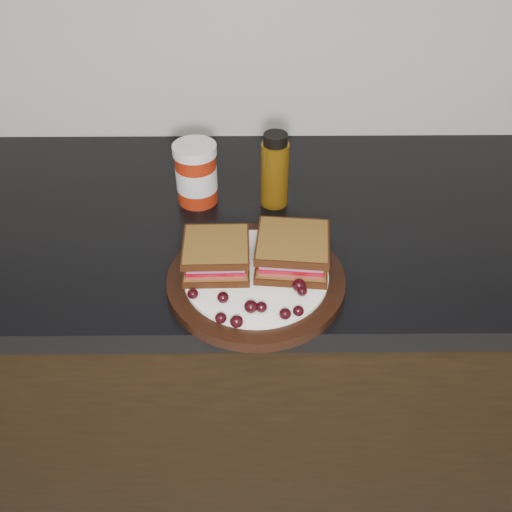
{
  "coord_description": "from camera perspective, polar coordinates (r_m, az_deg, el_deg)",
  "views": [
    {
      "loc": [
        0.16,
        0.84,
        1.51
      ],
      "look_at": [
        0.17,
        1.51,
        0.96
      ],
      "focal_mm": 40.0,
      "sensor_mm": 36.0,
      "label": 1
    }
  ],
  "objects": [
    {
      "name": "grape_1",
      "position": [
        0.84,
        -3.33,
        -4.17
      ],
      "size": [
        0.02,
        0.02,
        0.02
      ],
      "primitive_type": "ellipsoid",
      "color": "black",
      "rests_on": "plate"
    },
    {
      "name": "grape_19",
      "position": [
        0.9,
        -5.93,
        -0.5
      ],
      "size": [
        0.02,
        0.02,
        0.02
      ],
      "primitive_type": "ellipsoid",
      "color": "black",
      "rests_on": "plate"
    },
    {
      "name": "grape_4",
      "position": [
        0.82,
        -0.51,
        -5.08
      ],
      "size": [
        0.02,
        0.02,
        0.02
      ],
      "primitive_type": "ellipsoid",
      "color": "black",
      "rests_on": "plate"
    },
    {
      "name": "grape_17",
      "position": [
        0.92,
        -2.86,
        0.56
      ],
      "size": [
        0.02,
        0.02,
        0.02
      ],
      "primitive_type": "ellipsoid",
      "color": "black",
      "rests_on": "plate"
    },
    {
      "name": "grape_18",
      "position": [
        0.9,
        -4.61,
        -0.56
      ],
      "size": [
        0.02,
        0.02,
        0.02
      ],
      "primitive_type": "ellipsoid",
      "color": "black",
      "rests_on": "plate"
    },
    {
      "name": "grape_6",
      "position": [
        0.81,
        2.93,
        -5.8
      ],
      "size": [
        0.02,
        0.02,
        0.02
      ],
      "primitive_type": "ellipsoid",
      "color": "black",
      "rests_on": "plate"
    },
    {
      "name": "sandwich_left",
      "position": [
        0.89,
        -3.98,
        0.09
      ],
      "size": [
        0.1,
        0.1,
        0.05
      ],
      "primitive_type": null,
      "rotation": [
        0.0,
        0.0,
        0.02
      ],
      "color": "brown",
      "rests_on": "plate"
    },
    {
      "name": "grape_12",
      "position": [
        0.92,
        4.08,
        0.38
      ],
      "size": [
        0.02,
        0.02,
        0.02
      ],
      "primitive_type": "ellipsoid",
      "color": "black",
      "rests_on": "plate"
    },
    {
      "name": "grape_0",
      "position": [
        0.85,
        -6.33,
        -3.78
      ],
      "size": [
        0.02,
        0.02,
        0.02
      ],
      "primitive_type": "ellipsoid",
      "color": "black",
      "rests_on": "plate"
    },
    {
      "name": "grape_11",
      "position": [
        0.89,
        3.98,
        -1.19
      ],
      "size": [
        0.02,
        0.02,
        0.01
      ],
      "primitive_type": "ellipsoid",
      "color": "black",
      "rests_on": "plate"
    },
    {
      "name": "oil_bottle",
      "position": [
        1.05,
        1.89,
        8.6
      ],
      "size": [
        0.06,
        0.06,
        0.14
      ],
      "primitive_type": "cylinder",
      "rotation": [
        0.0,
        0.0,
        -0.29
      ],
      "color": "#4F3207",
      "rests_on": "countertop"
    },
    {
      "name": "base_cabinets",
      "position": [
        1.39,
        -7.09,
        -11.76
      ],
      "size": [
        3.96,
        0.58,
        0.86
      ],
      "primitive_type": "cube",
      "color": "black",
      "rests_on": "ground_plane"
    },
    {
      "name": "grape_13",
      "position": [
        0.93,
        -3.96,
        0.82
      ],
      "size": [
        0.02,
        0.02,
        0.02
      ],
      "primitive_type": "ellipsoid",
      "color": "black",
      "rests_on": "plate"
    },
    {
      "name": "grape_5",
      "position": [
        0.82,
        0.54,
        -5.14
      ],
      "size": [
        0.02,
        0.02,
        0.02
      ],
      "primitive_type": "ellipsoid",
      "color": "black",
      "rests_on": "plate"
    },
    {
      "name": "grape_16",
      "position": [
        0.88,
        -5.46,
        -1.74
      ],
      "size": [
        0.02,
        0.02,
        0.01
      ],
      "primitive_type": "ellipsoid",
      "color": "black",
      "rests_on": "plate"
    },
    {
      "name": "sandwich_right",
      "position": [
        0.89,
        3.65,
        0.45
      ],
      "size": [
        0.12,
        0.12,
        0.05
      ],
      "primitive_type": null,
      "rotation": [
        0.0,
        0.0,
        -0.1
      ],
      "color": "brown",
      "rests_on": "plate"
    },
    {
      "name": "grape_15",
      "position": [
        0.89,
        -3.61,
        -1.13
      ],
      "size": [
        0.02,
        0.02,
        0.02
      ],
      "primitive_type": "ellipsoid",
      "color": "black",
      "rests_on": "plate"
    },
    {
      "name": "grape_8",
      "position": [
        0.85,
        4.62,
        -3.53
      ],
      "size": [
        0.02,
        0.02,
        0.01
      ],
      "primitive_type": "ellipsoid",
      "color": "black",
      "rests_on": "plate"
    },
    {
      "name": "grape_3",
      "position": [
        0.8,
        -1.95,
        -6.57
      ],
      "size": [
        0.02,
        0.02,
        0.02
      ],
      "primitive_type": "ellipsoid",
      "color": "black",
      "rests_on": "plate"
    },
    {
      "name": "condiment_jar",
      "position": [
        1.06,
        -5.99,
        8.2
      ],
      "size": [
        0.1,
        0.1,
        0.12
      ],
      "primitive_type": "cylinder",
      "rotation": [
        0.0,
        0.0,
        0.3
      ],
      "color": "maroon",
      "rests_on": "countertop"
    },
    {
      "name": "grape_14",
      "position": [
        0.91,
        -4.07,
        0.11
      ],
      "size": [
        0.02,
        0.02,
        0.02
      ],
      "primitive_type": "ellipsoid",
      "color": "black",
      "rests_on": "plate"
    },
    {
      "name": "grape_7",
      "position": [
        0.82,
        4.26,
        -5.5
      ],
      "size": [
        0.02,
        0.02,
        0.02
      ],
      "primitive_type": "ellipsoid",
      "color": "black",
      "rests_on": "plate"
    },
    {
      "name": "grape_9",
      "position": [
        0.86,
        4.32,
        -2.94
      ],
      "size": [
        0.02,
        0.02,
        0.02
      ],
      "primitive_type": "ellipsoid",
      "color": "black",
      "rests_on": "plate"
    },
    {
      "name": "plate",
      "position": [
        0.9,
        0.0,
        -2.5
      ],
      "size": [
        0.28,
        0.28,
        0.02
      ],
      "primitive_type": "cylinder",
      "color": "black",
      "rests_on": "countertop"
    },
    {
      "name": "grape_2",
      "position": [
        0.81,
        -3.54,
        -6.2
      ],
      "size": [
        0.02,
        0.02,
        0.02
      ],
      "primitive_type": "ellipsoid",
      "color": "black",
      "rests_on": "plate"
    },
    {
      "name": "grape_10",
      "position": [
        0.89,
        6.17,
        -1.38
      ],
      "size": [
        0.02,
        0.02,
        0.02
      ],
      "primitive_type": "ellipsoid",
      "color": "black",
      "rests_on": "plate"
    },
    {
      "name": "countertop",
      "position": [
        1.08,
        -8.98,
        3.31
      ],
      "size": [
        3.98,
        0.6,
        0.04
      ],
      "primitive_type": "cube",
      "color": "black",
      "rests_on": "base_cabinets"
    }
  ]
}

